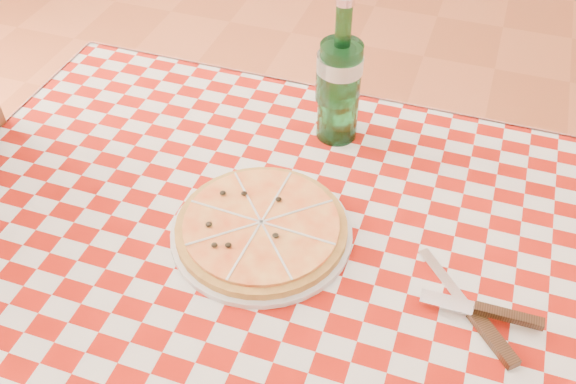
% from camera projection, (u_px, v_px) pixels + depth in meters
% --- Properties ---
extents(dining_table, '(1.20, 0.80, 0.75)m').
position_uv_depth(dining_table, '(288.00, 281.00, 1.13)').
color(dining_table, brown).
rests_on(dining_table, ground).
extents(tablecloth, '(1.30, 0.90, 0.01)m').
position_uv_depth(tablecloth, '(288.00, 246.00, 1.07)').
color(tablecloth, '#9F1309').
rests_on(tablecloth, dining_table).
extents(pizza_plate, '(0.32, 0.32, 0.04)m').
position_uv_depth(pizza_plate, '(261.00, 227.00, 1.07)').
color(pizza_plate, '#BF803F').
rests_on(pizza_plate, tablecloth).
extents(water_bottle, '(0.11, 0.11, 0.29)m').
position_uv_depth(water_bottle, '(340.00, 71.00, 1.17)').
color(water_bottle, '#196429').
rests_on(water_bottle, tablecloth).
extents(wine_glass, '(0.09, 0.09, 0.18)m').
position_uv_depth(wine_glass, '(334.00, 97.00, 1.21)').
color(wine_glass, white).
rests_on(wine_glass, tablecloth).
extents(cutlery, '(0.31, 0.28, 0.03)m').
position_uv_depth(cutlery, '(473.00, 309.00, 0.95)').
color(cutlery, silver).
rests_on(cutlery, tablecloth).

